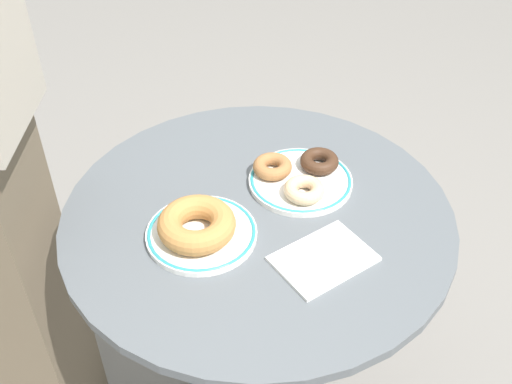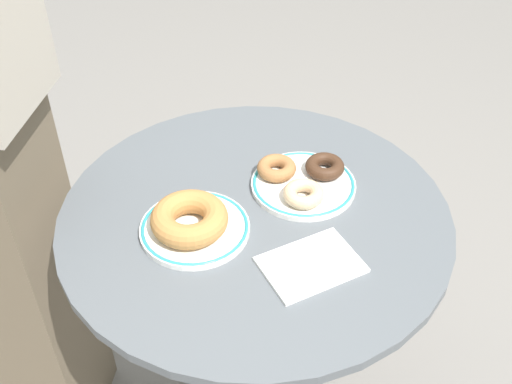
{
  "view_description": "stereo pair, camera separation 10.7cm",
  "coord_description": "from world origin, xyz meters",
  "px_view_note": "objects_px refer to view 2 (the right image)",
  "views": [
    {
      "loc": [
        -0.55,
        -0.56,
        1.41
      ],
      "look_at": [
        0.02,
        0.03,
        0.72
      ],
      "focal_mm": 42.99,
      "sensor_mm": 36.0,
      "label": 1
    },
    {
      "loc": [
        -0.47,
        -0.62,
        1.41
      ],
      "look_at": [
        0.02,
        0.03,
        0.72
      ],
      "focal_mm": 42.99,
      "sensor_mm": 36.0,
      "label": 2
    }
  ],
  "objects_px": {
    "paper_napkin": "(311,265)",
    "donut_chocolate": "(326,167)",
    "donut_glazed": "(304,194)",
    "cafe_table": "(255,306)",
    "plate_right": "(302,183)",
    "plate_left": "(195,228)",
    "donut_old_fashioned": "(189,219)",
    "donut_cinnamon": "(277,168)"
  },
  "relations": [
    {
      "from": "donut_old_fashioned",
      "to": "cafe_table",
      "type": "bearing_deg",
      "value": -9.8
    },
    {
      "from": "donut_chocolate",
      "to": "plate_left",
      "type": "bearing_deg",
      "value": 175.17
    },
    {
      "from": "plate_left",
      "to": "donut_glazed",
      "type": "xyz_separation_m",
      "value": [
        0.19,
        -0.06,
        0.02
      ]
    },
    {
      "from": "cafe_table",
      "to": "donut_glazed",
      "type": "bearing_deg",
      "value": -24.47
    },
    {
      "from": "cafe_table",
      "to": "donut_chocolate",
      "type": "distance_m",
      "value": 0.32
    },
    {
      "from": "donut_cinnamon",
      "to": "plate_left",
      "type": "bearing_deg",
      "value": -171.65
    },
    {
      "from": "plate_right",
      "to": "plate_left",
      "type": "bearing_deg",
      "value": 175.74
    },
    {
      "from": "plate_right",
      "to": "donut_old_fashioned",
      "type": "xyz_separation_m",
      "value": [
        -0.22,
        0.02,
        0.03
      ]
    },
    {
      "from": "donut_old_fashioned",
      "to": "donut_glazed",
      "type": "bearing_deg",
      "value": -15.93
    },
    {
      "from": "donut_chocolate",
      "to": "paper_napkin",
      "type": "xyz_separation_m",
      "value": [
        -0.16,
        -0.15,
        -0.02
      ]
    },
    {
      "from": "paper_napkin",
      "to": "donut_cinnamon",
      "type": "bearing_deg",
      "value": 65.61
    },
    {
      "from": "donut_old_fashioned",
      "to": "donut_chocolate",
      "type": "bearing_deg",
      "value": -4.62
    },
    {
      "from": "cafe_table",
      "to": "paper_napkin",
      "type": "height_order",
      "value": "paper_napkin"
    },
    {
      "from": "donut_old_fashioned",
      "to": "donut_chocolate",
      "type": "relative_size",
      "value": 1.78
    },
    {
      "from": "paper_napkin",
      "to": "donut_chocolate",
      "type": "bearing_deg",
      "value": 42.76
    },
    {
      "from": "plate_right",
      "to": "paper_napkin",
      "type": "bearing_deg",
      "value": -125.94
    },
    {
      "from": "donut_glazed",
      "to": "donut_chocolate",
      "type": "bearing_deg",
      "value": 22.58
    },
    {
      "from": "cafe_table",
      "to": "donut_cinnamon",
      "type": "height_order",
      "value": "donut_cinnamon"
    },
    {
      "from": "donut_chocolate",
      "to": "donut_cinnamon",
      "type": "bearing_deg",
      "value": 144.96
    },
    {
      "from": "plate_right",
      "to": "donut_chocolate",
      "type": "bearing_deg",
      "value": -7.3
    },
    {
      "from": "plate_right",
      "to": "donut_cinnamon",
      "type": "height_order",
      "value": "donut_cinnamon"
    },
    {
      "from": "plate_right",
      "to": "donut_cinnamon",
      "type": "xyz_separation_m",
      "value": [
        -0.02,
        0.04,
        0.02
      ]
    },
    {
      "from": "plate_right",
      "to": "paper_napkin",
      "type": "distance_m",
      "value": 0.2
    },
    {
      "from": "donut_glazed",
      "to": "paper_napkin",
      "type": "height_order",
      "value": "donut_glazed"
    },
    {
      "from": "donut_old_fashioned",
      "to": "donut_cinnamon",
      "type": "height_order",
      "value": "donut_old_fashioned"
    },
    {
      "from": "cafe_table",
      "to": "donut_old_fashioned",
      "type": "distance_m",
      "value": 0.31
    },
    {
      "from": "plate_left",
      "to": "donut_chocolate",
      "type": "distance_m",
      "value": 0.27
    },
    {
      "from": "cafe_table",
      "to": "donut_chocolate",
      "type": "bearing_deg",
      "value": -0.74
    },
    {
      "from": "cafe_table",
      "to": "plate_right",
      "type": "distance_m",
      "value": 0.28
    },
    {
      "from": "donut_old_fashioned",
      "to": "donut_cinnamon",
      "type": "relative_size",
      "value": 1.78
    },
    {
      "from": "plate_right",
      "to": "donut_old_fashioned",
      "type": "relative_size",
      "value": 1.48
    },
    {
      "from": "donut_chocolate",
      "to": "donut_glazed",
      "type": "xyz_separation_m",
      "value": [
        -0.08,
        -0.03,
        0.0
      ]
    },
    {
      "from": "donut_cinnamon",
      "to": "donut_glazed",
      "type": "distance_m",
      "value": 0.08
    },
    {
      "from": "donut_glazed",
      "to": "cafe_table",
      "type": "bearing_deg",
      "value": 155.53
    },
    {
      "from": "plate_left",
      "to": "donut_chocolate",
      "type": "height_order",
      "value": "donut_chocolate"
    },
    {
      "from": "donut_chocolate",
      "to": "paper_napkin",
      "type": "height_order",
      "value": "donut_chocolate"
    },
    {
      "from": "donut_chocolate",
      "to": "donut_glazed",
      "type": "relative_size",
      "value": 1.0
    },
    {
      "from": "donut_old_fashioned",
      "to": "plate_left",
      "type": "bearing_deg",
      "value": 1.67
    },
    {
      "from": "cafe_table",
      "to": "plate_right",
      "type": "height_order",
      "value": "plate_right"
    },
    {
      "from": "paper_napkin",
      "to": "donut_old_fashioned",
      "type": "bearing_deg",
      "value": 122.27
    },
    {
      "from": "donut_old_fashioned",
      "to": "donut_cinnamon",
      "type": "xyz_separation_m",
      "value": [
        0.2,
        0.03,
        -0.01
      ]
    },
    {
      "from": "plate_left",
      "to": "paper_napkin",
      "type": "distance_m",
      "value": 0.2
    }
  ]
}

